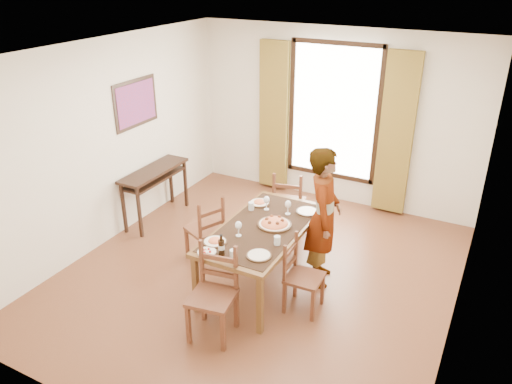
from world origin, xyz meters
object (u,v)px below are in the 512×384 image
at_px(pasta_platter, 274,222).
at_px(dining_table, 263,232).
at_px(console_table, 154,177).
at_px(man, 323,217).

bearing_deg(pasta_platter, dining_table, -139.04).
relative_size(dining_table, pasta_platter, 4.46).
bearing_deg(console_table, man, -7.08).
height_order(man, pasta_platter, man).
distance_m(console_table, man, 2.76).
distance_m(console_table, dining_table, 2.25).
height_order(dining_table, man, man).
bearing_deg(pasta_platter, console_table, 164.49).
xyz_separation_m(dining_table, man, (0.60, 0.37, 0.16)).
height_order(console_table, pasta_platter, pasta_platter).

